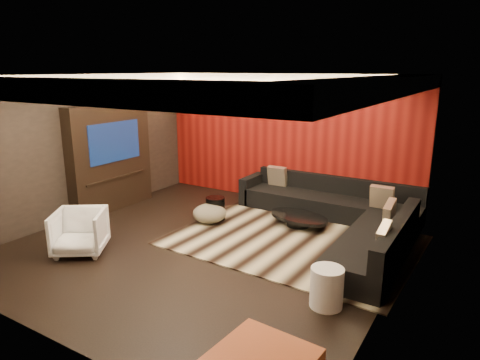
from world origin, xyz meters
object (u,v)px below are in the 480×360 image
Objects in this scene: drum_stool at (215,208)px; sectional_sofa at (343,217)px; coffee_table at (299,220)px; armchair at (80,232)px; white_side_table at (327,287)px.

sectional_sofa is at bearing 17.90° from drum_stool.
drum_stool reaches higher than coffee_table.
coffee_table is at bearing 14.60° from armchair.
white_side_table is at bearing -27.11° from armchair.
armchair is (-3.96, -0.52, 0.10)m from white_side_table.
white_side_table reaches higher than coffee_table.
coffee_table is 2.73× the size of drum_stool.
sectional_sofa reaches higher than coffee_table.
armchair is 0.22× the size of sectional_sofa.
sectional_sofa is at bearing 16.72° from coffee_table.
coffee_table is 0.33× the size of sectional_sofa.
white_side_table is 4.00m from armchair.
white_side_table is (1.43, -2.41, 0.14)m from coffee_table.
armchair is at bearing -172.58° from white_side_table.
armchair reaches higher than drum_stool.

